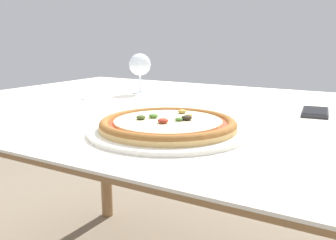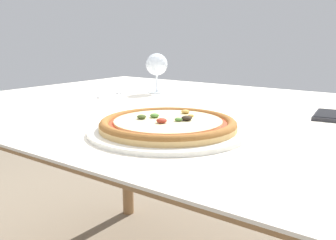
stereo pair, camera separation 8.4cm
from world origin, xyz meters
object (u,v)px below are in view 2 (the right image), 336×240
Objects in this scene: dining_table at (173,127)px; fork at (113,94)px; wine_glass_far_left at (157,65)px; cell_phone at (329,115)px; pizza_plate at (168,126)px.

fork reaches higher than dining_table.
dining_table is at bearing -6.64° from fork.
wine_glass_far_left reaches higher than dining_table.
pizza_plate is at bearing -122.10° from cell_phone.
dining_table is at bearing 123.72° from pizza_plate.
cell_phone is (0.66, -0.09, -0.10)m from wine_glass_far_left.
pizza_plate reaches higher than dining_table.
dining_table is 9.79× the size of wine_glass_far_left.
dining_table is at bearing -168.07° from cell_phone.
cell_phone reaches higher than dining_table.
cell_phone is at bearing 4.54° from fork.
wine_glass_far_left is (0.10, 0.15, 0.10)m from fork.
cell_phone is at bearing -7.49° from wine_glass_far_left.
pizza_plate is at bearing -33.72° from fork.
wine_glass_far_left is (-0.41, 0.48, 0.09)m from pizza_plate.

